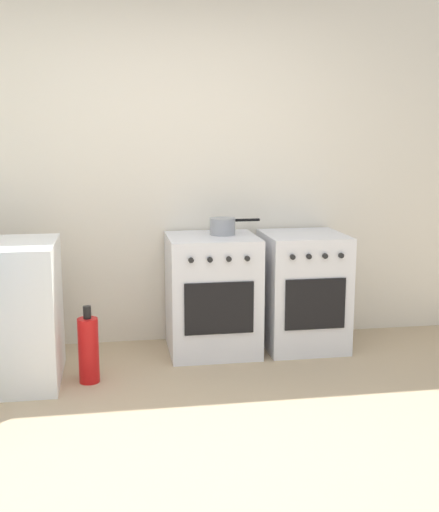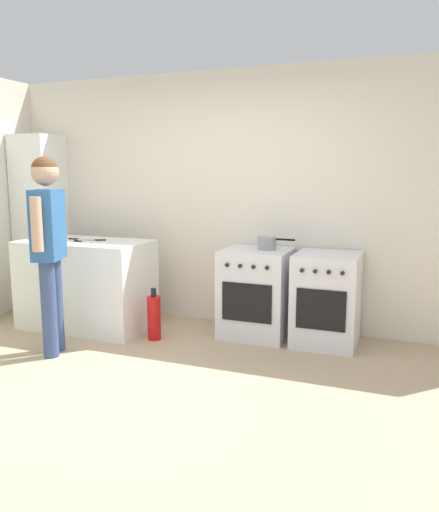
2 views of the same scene
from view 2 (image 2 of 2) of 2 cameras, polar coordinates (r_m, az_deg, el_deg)
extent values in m
plane|color=tan|center=(3.77, -8.51, -15.37)|extent=(8.00, 8.00, 0.00)
cube|color=silver|center=(5.21, 1.85, 6.44)|extent=(6.00, 0.10, 2.60)
cube|color=white|center=(5.29, -14.96, -3.14)|extent=(1.30, 0.70, 0.90)
cube|color=silver|center=(4.88, 4.24, -4.20)|extent=(0.63, 0.60, 0.85)
cube|color=black|center=(4.60, 3.12, -5.35)|extent=(0.48, 0.01, 0.36)
cylinder|color=black|center=(4.72, 2.22, 0.58)|extent=(0.20, 0.20, 0.01)
cylinder|color=black|center=(4.64, 5.55, 0.38)|extent=(0.20, 0.20, 0.01)
cylinder|color=black|center=(4.95, 3.12, 0.98)|extent=(0.20, 0.20, 0.01)
cylinder|color=black|center=(4.87, 6.32, 0.80)|extent=(0.20, 0.20, 0.01)
cylinder|color=black|center=(4.58, 0.85, -1.05)|extent=(0.04, 0.02, 0.04)
cylinder|color=black|center=(4.54, 2.36, -1.15)|extent=(0.04, 0.02, 0.04)
cylinder|color=black|center=(4.50, 3.89, -1.26)|extent=(0.04, 0.02, 0.04)
cylinder|color=black|center=(4.46, 5.44, -1.37)|extent=(0.04, 0.02, 0.04)
cube|color=silver|center=(4.73, 12.14, -4.82)|extent=(0.58, 0.60, 0.85)
cube|color=black|center=(4.44, 11.49, -6.06)|extent=(0.43, 0.01, 0.36)
cylinder|color=black|center=(4.55, 10.47, 0.09)|extent=(0.18, 0.18, 0.01)
cylinder|color=black|center=(4.51, 13.70, -0.11)|extent=(0.18, 0.18, 0.01)
cylinder|color=black|center=(4.78, 11.01, 0.53)|extent=(0.18, 0.18, 0.01)
cylinder|color=black|center=(4.75, 14.09, 0.34)|extent=(0.18, 0.18, 0.01)
cylinder|color=black|center=(4.39, 9.40, -1.63)|extent=(0.04, 0.02, 0.04)
cylinder|color=black|center=(4.37, 10.87, -1.73)|extent=(0.04, 0.02, 0.04)
cylinder|color=black|center=(4.35, 12.37, -1.83)|extent=(0.04, 0.02, 0.04)
cylinder|color=black|center=(4.33, 13.87, -1.93)|extent=(0.04, 0.02, 0.04)
cylinder|color=gray|center=(4.81, 5.44, 1.48)|extent=(0.18, 0.18, 0.12)
cylinder|color=black|center=(4.76, 7.56, 1.86)|extent=(0.18, 0.02, 0.02)
cube|color=silver|center=(5.01, -14.92, 1.43)|extent=(0.23, 0.13, 0.01)
cube|color=black|center=(5.16, -15.90, 1.65)|extent=(0.11, 0.07, 0.01)
cube|color=silver|center=(5.24, -14.95, 1.79)|extent=(0.22, 0.05, 0.01)
cube|color=black|center=(5.35, -16.34, 1.90)|extent=(0.11, 0.03, 0.01)
cube|color=silver|center=(5.21, -14.83, 1.73)|extent=(0.14, 0.09, 0.01)
cube|color=black|center=(5.18, -13.47, 1.79)|extent=(0.11, 0.07, 0.01)
cylinder|color=#384C7A|center=(4.54, -18.90, -5.80)|extent=(0.13, 0.13, 0.84)
cylinder|color=#384C7A|center=(4.68, -18.22, -5.29)|extent=(0.13, 0.13, 0.84)
cube|color=#2D609E|center=(4.48, -19.04, 3.38)|extent=(0.30, 0.39, 0.60)
cylinder|color=tan|center=(4.26, -20.18, 3.41)|extent=(0.09, 0.09, 0.44)
cylinder|color=tan|center=(4.70, -18.04, 4.05)|extent=(0.09, 0.09, 0.44)
sphere|color=tan|center=(4.46, -19.35, 9.04)|extent=(0.23, 0.23, 0.23)
sphere|color=brown|center=(4.46, -19.36, 9.30)|extent=(0.22, 0.22, 0.22)
cylinder|color=red|center=(4.83, -7.49, -7.03)|extent=(0.13, 0.13, 0.42)
cylinder|color=black|center=(4.77, -7.56, -4.15)|extent=(0.05, 0.05, 0.08)
cube|color=white|center=(6.16, -19.72, 3.56)|extent=(0.48, 0.44, 2.00)
camera|label=1|loc=(2.06, -66.60, 2.89)|focal=45.00mm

